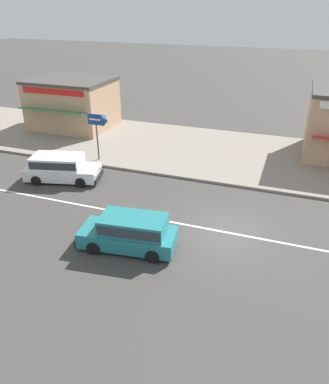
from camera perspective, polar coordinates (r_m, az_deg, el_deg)
ground_plane at (r=18.08m, az=9.55°, el=-6.11°), size 160.00×160.00×0.00m
lane_centre_stripe at (r=18.08m, az=9.55°, el=-6.10°), size 50.40×0.14×0.01m
kerb_strip at (r=26.93m, az=13.70°, el=5.18°), size 68.00×10.00×0.15m
minivan_white_0 at (r=23.50m, az=-15.59°, el=3.70°), size 4.77×2.85×1.56m
minivan_teal_3 at (r=16.46m, az=-5.22°, el=-5.97°), size 4.50×2.23×1.56m
arrow_signboard at (r=24.86m, az=-9.33°, el=10.43°), size 1.48×0.77×3.17m
shopfront_mid_block at (r=33.13m, az=-13.81°, el=13.04°), size 6.51×5.93×3.99m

